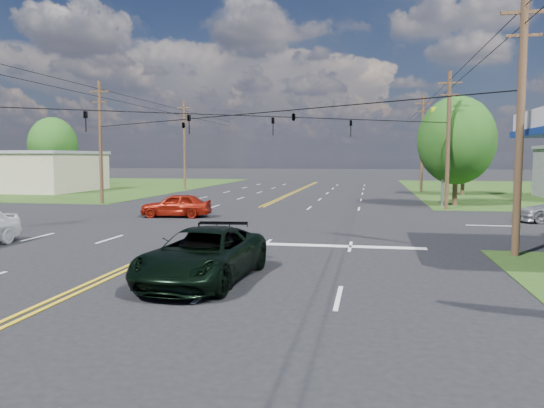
% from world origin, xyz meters
% --- Properties ---
extents(ground, '(280.00, 280.00, 0.00)m').
position_xyz_m(ground, '(0.00, 12.00, 0.00)').
color(ground, black).
rests_on(ground, ground).
extents(grass_nw, '(46.00, 48.00, 0.03)m').
position_xyz_m(grass_nw, '(-35.00, 44.00, 0.00)').
color(grass_nw, '#254616').
rests_on(grass_nw, ground).
extents(stop_bar, '(10.00, 0.50, 0.02)m').
position_xyz_m(stop_bar, '(5.00, 4.00, 0.00)').
color(stop_bar, silver).
rests_on(stop_bar, ground).
extents(retail_nw, '(16.00, 11.00, 4.00)m').
position_xyz_m(retail_nw, '(-30.00, 34.00, 2.00)').
color(retail_nw, beige).
rests_on(retail_nw, ground).
extents(pole_se, '(1.60, 0.28, 9.50)m').
position_xyz_m(pole_se, '(13.00, 3.00, 4.92)').
color(pole_se, '#412A1B').
rests_on(pole_se, ground).
extents(pole_nw, '(1.60, 0.28, 9.50)m').
position_xyz_m(pole_nw, '(-13.00, 21.00, 4.92)').
color(pole_nw, '#412A1B').
rests_on(pole_nw, ground).
extents(pole_ne, '(1.60, 0.28, 9.50)m').
position_xyz_m(pole_ne, '(13.00, 21.00, 4.92)').
color(pole_ne, '#412A1B').
rests_on(pole_ne, ground).
extents(pole_left_far, '(1.60, 0.28, 10.00)m').
position_xyz_m(pole_left_far, '(-13.00, 40.00, 5.17)').
color(pole_left_far, '#412A1B').
rests_on(pole_left_far, ground).
extents(pole_right_far, '(1.60, 0.28, 10.00)m').
position_xyz_m(pole_right_far, '(13.00, 40.00, 5.17)').
color(pole_right_far, '#412A1B').
rests_on(pole_right_far, ground).
extents(span_wire_signals, '(26.00, 18.00, 1.13)m').
position_xyz_m(span_wire_signals, '(0.00, 12.00, 6.00)').
color(span_wire_signals, black).
rests_on(span_wire_signals, ground).
extents(power_lines, '(26.04, 100.00, 0.64)m').
position_xyz_m(power_lines, '(0.00, 10.00, 8.60)').
color(power_lines, black).
rests_on(power_lines, ground).
extents(tree_right_a, '(5.70, 5.70, 8.18)m').
position_xyz_m(tree_right_a, '(14.00, 24.00, 4.87)').
color(tree_right_a, '#412A1B').
rests_on(tree_right_a, ground).
extents(tree_right_b, '(4.94, 4.94, 7.09)m').
position_xyz_m(tree_right_b, '(16.50, 36.00, 4.22)').
color(tree_right_b, '#412A1B').
rests_on(tree_right_b, ground).
extents(tree_far_l, '(6.08, 6.08, 8.72)m').
position_xyz_m(tree_far_l, '(-32.00, 44.00, 5.19)').
color(tree_far_l, '#412A1B').
rests_on(tree_far_l, ground).
extents(pickup_dkgreen, '(2.96, 5.73, 1.54)m').
position_xyz_m(pickup_dkgreen, '(3.00, -2.86, 0.77)').
color(pickup_dkgreen, black).
rests_on(pickup_dkgreen, ground).
extents(suv_black, '(2.48, 5.14, 1.44)m').
position_xyz_m(suv_black, '(3.00, -2.18, 0.72)').
color(suv_black, black).
rests_on(suv_black, ground).
extents(sedan_red, '(4.38, 2.14, 1.44)m').
position_xyz_m(sedan_red, '(-3.83, 13.00, 0.72)').
color(sedan_red, maroon).
rests_on(sedan_red, ground).
extents(polesign_ne, '(1.98, 0.96, 7.36)m').
position_xyz_m(polesign_ne, '(13.00, 23.30, 5.64)').
color(polesign_ne, '#A5A5AA').
rests_on(polesign_ne, ground).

